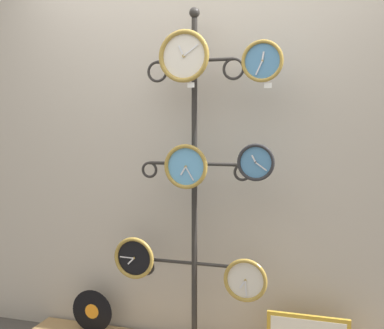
{
  "coord_description": "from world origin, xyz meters",
  "views": [
    {
      "loc": [
        0.73,
        -2.11,
        1.39
      ],
      "look_at": [
        0.0,
        0.36,
        1.18
      ],
      "focal_mm": 42.0,
      "sensor_mm": 36.0,
      "label": 1
    }
  ],
  "objects_px": {
    "display_stand": "(194,247)",
    "clock_middle_center": "(186,167)",
    "clock_middle_right": "(256,162)",
    "clock_top_center": "(184,56)",
    "vinyl_record": "(92,311)",
    "clock_top_right": "(262,61)",
    "clock_bottom_right": "(245,280)",
    "clock_bottom_left": "(134,258)"
  },
  "relations": [
    {
      "from": "clock_top_center",
      "to": "clock_bottom_left",
      "type": "distance_m",
      "value": 1.22
    },
    {
      "from": "clock_top_right",
      "to": "clock_bottom_right",
      "type": "height_order",
      "value": "clock_top_right"
    },
    {
      "from": "clock_top_center",
      "to": "clock_bottom_right",
      "type": "xyz_separation_m",
      "value": [
        0.35,
        0.02,
        -1.25
      ]
    },
    {
      "from": "clock_top_center",
      "to": "clock_top_right",
      "type": "xyz_separation_m",
      "value": [
        0.43,
        0.01,
        -0.04
      ]
    },
    {
      "from": "clock_top_right",
      "to": "clock_bottom_right",
      "type": "distance_m",
      "value": 1.2
    },
    {
      "from": "clock_middle_center",
      "to": "vinyl_record",
      "type": "height_order",
      "value": "clock_middle_center"
    },
    {
      "from": "display_stand",
      "to": "clock_bottom_left",
      "type": "distance_m",
      "value": 0.37
    },
    {
      "from": "clock_top_center",
      "to": "clock_middle_center",
      "type": "xyz_separation_m",
      "value": [
        0.01,
        -0.0,
        -0.62
      ]
    },
    {
      "from": "clock_top_right",
      "to": "clock_middle_center",
      "type": "relative_size",
      "value": 0.88
    },
    {
      "from": "vinyl_record",
      "to": "clock_middle_center",
      "type": "bearing_deg",
      "value": -9.05
    },
    {
      "from": "display_stand",
      "to": "clock_bottom_right",
      "type": "height_order",
      "value": "display_stand"
    },
    {
      "from": "clock_middle_right",
      "to": "clock_top_center",
      "type": "bearing_deg",
      "value": -178.48
    },
    {
      "from": "display_stand",
      "to": "vinyl_record",
      "type": "xyz_separation_m",
      "value": [
        -0.69,
        -0.0,
        -0.48
      ]
    },
    {
      "from": "clock_top_center",
      "to": "clock_middle_center",
      "type": "height_order",
      "value": "clock_top_center"
    },
    {
      "from": "display_stand",
      "to": "clock_middle_center",
      "type": "bearing_deg",
      "value": -99.26
    },
    {
      "from": "clock_top_right",
      "to": "clock_middle_center",
      "type": "distance_m",
      "value": 0.71
    },
    {
      "from": "vinyl_record",
      "to": "clock_bottom_left",
      "type": "bearing_deg",
      "value": -14.52
    },
    {
      "from": "clock_bottom_left",
      "to": "clock_bottom_right",
      "type": "xyz_separation_m",
      "value": [
        0.67,
        -0.0,
        -0.07
      ]
    },
    {
      "from": "clock_middle_right",
      "to": "clock_bottom_left",
      "type": "height_order",
      "value": "clock_middle_right"
    },
    {
      "from": "clock_middle_center",
      "to": "vinyl_record",
      "type": "xyz_separation_m",
      "value": [
        -0.67,
        0.11,
        -0.97
      ]
    },
    {
      "from": "display_stand",
      "to": "clock_top_center",
      "type": "distance_m",
      "value": 1.11
    },
    {
      "from": "display_stand",
      "to": "clock_top_right",
      "type": "relative_size",
      "value": 9.2
    },
    {
      "from": "clock_middle_center",
      "to": "clock_middle_right",
      "type": "distance_m",
      "value": 0.39
    },
    {
      "from": "clock_top_center",
      "to": "clock_middle_center",
      "type": "relative_size",
      "value": 1.15
    },
    {
      "from": "display_stand",
      "to": "clock_bottom_right",
      "type": "bearing_deg",
      "value": -15.53
    },
    {
      "from": "vinyl_record",
      "to": "clock_top_right",
      "type": "bearing_deg",
      "value": -4.74
    },
    {
      "from": "clock_top_right",
      "to": "clock_bottom_left",
      "type": "height_order",
      "value": "clock_top_right"
    },
    {
      "from": "clock_middle_center",
      "to": "clock_bottom_left",
      "type": "distance_m",
      "value": 0.65
    },
    {
      "from": "clock_top_center",
      "to": "vinyl_record",
      "type": "bearing_deg",
      "value": 171.08
    },
    {
      "from": "display_stand",
      "to": "clock_middle_right",
      "type": "height_order",
      "value": "display_stand"
    },
    {
      "from": "clock_top_right",
      "to": "vinyl_record",
      "type": "xyz_separation_m",
      "value": [
        -1.09,
        0.09,
        -1.54
      ]
    },
    {
      "from": "display_stand",
      "to": "clock_middle_right",
      "type": "distance_m",
      "value": 0.65
    },
    {
      "from": "clock_middle_center",
      "to": "vinyl_record",
      "type": "bearing_deg",
      "value": 170.95
    },
    {
      "from": "clock_middle_right",
      "to": "vinyl_record",
      "type": "xyz_separation_m",
      "value": [
        -1.07,
        0.09,
        -1.0
      ]
    },
    {
      "from": "display_stand",
      "to": "clock_top_center",
      "type": "bearing_deg",
      "value": -105.92
    },
    {
      "from": "clock_top_right",
      "to": "vinyl_record",
      "type": "bearing_deg",
      "value": 175.26
    },
    {
      "from": "clock_top_right",
      "to": "clock_bottom_left",
      "type": "bearing_deg",
      "value": 179.83
    },
    {
      "from": "clock_middle_center",
      "to": "vinyl_record",
      "type": "relative_size",
      "value": 0.91
    },
    {
      "from": "clock_top_right",
      "to": "vinyl_record",
      "type": "height_order",
      "value": "clock_top_right"
    },
    {
      "from": "display_stand",
      "to": "clock_bottom_left",
      "type": "xyz_separation_m",
      "value": [
        -0.35,
        -0.09,
        -0.07
      ]
    },
    {
      "from": "clock_middle_center",
      "to": "clock_middle_right",
      "type": "bearing_deg",
      "value": 2.07
    },
    {
      "from": "clock_top_center",
      "to": "clock_bottom_right",
      "type": "distance_m",
      "value": 1.29
    }
  ]
}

